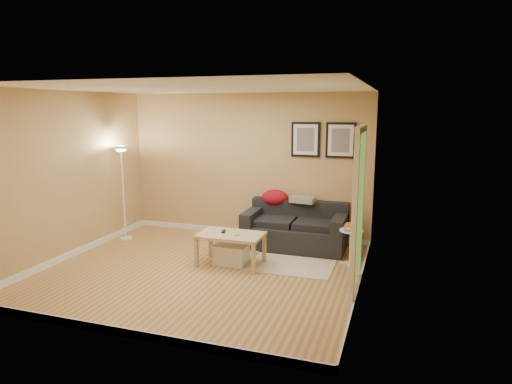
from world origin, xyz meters
TOP-DOWN VIEW (x-y plane):
  - floor at (0.00, 0.00)m, footprint 4.50×4.50m
  - ceiling at (0.00, 0.00)m, footprint 4.50×4.50m
  - wall_back at (0.00, 2.00)m, footprint 4.50×0.00m
  - wall_front at (0.00, -2.00)m, footprint 4.50×0.00m
  - wall_left at (-2.25, 0.00)m, footprint 0.00×4.00m
  - wall_right at (2.25, 0.00)m, footprint 0.00×4.00m
  - baseboard_back at (0.00, 1.99)m, footprint 4.50×0.02m
  - baseboard_front at (0.00, -1.99)m, footprint 4.50×0.02m
  - baseboard_left at (-2.24, 0.00)m, footprint 0.02×4.00m
  - baseboard_right at (2.24, 0.00)m, footprint 0.02×4.00m
  - sofa at (1.02, 1.53)m, footprint 1.70×0.90m
  - red_throw at (0.57, 1.85)m, footprint 0.48×0.36m
  - plaid_throw at (1.09, 1.80)m, footprint 0.45×0.32m
  - framed_print_left at (1.08, 1.98)m, footprint 0.50×0.04m
  - framed_print_right at (1.68, 1.98)m, footprint 0.50×0.04m
  - area_rug at (1.19, 0.60)m, footprint 1.25×0.85m
  - green_runner at (0.18, 0.93)m, footprint 0.70×0.50m
  - coffee_table at (0.31, 0.37)m, footprint 1.07×0.77m
  - remote_control at (0.17, 0.43)m, footprint 0.09×0.17m
  - tape_roll at (0.43, 0.30)m, footprint 0.07×0.07m
  - storage_bin at (0.30, 0.42)m, footprint 0.50×0.37m
  - side_table at (2.02, 0.95)m, footprint 0.36×0.36m
  - book_stack at (2.02, 0.96)m, footprint 0.20×0.26m
  - floor_lamp at (-2.00, 1.04)m, footprint 0.22×0.22m
  - doorway at (2.20, -0.15)m, footprint 0.12×1.01m

SIDE VIEW (x-z plane):
  - floor at x=0.00m, z-range 0.00..0.00m
  - area_rug at x=1.19m, z-range 0.00..0.01m
  - green_runner at x=0.18m, z-range 0.00..0.01m
  - baseboard_back at x=0.00m, z-range 0.00..0.10m
  - baseboard_front at x=0.00m, z-range 0.00..0.10m
  - baseboard_left at x=-2.24m, z-range 0.00..0.10m
  - baseboard_right at x=2.24m, z-range 0.00..0.10m
  - storage_bin at x=0.30m, z-range 0.00..0.31m
  - coffee_table at x=0.31m, z-range 0.00..0.48m
  - side_table at x=2.02m, z-range 0.00..0.54m
  - sofa at x=1.02m, z-range 0.00..0.75m
  - remote_control at x=0.17m, z-range 0.48..0.50m
  - tape_roll at x=0.43m, z-range 0.48..0.51m
  - book_stack at x=2.02m, z-range 0.54..0.62m
  - red_throw at x=0.57m, z-range 0.63..0.91m
  - plaid_throw at x=1.09m, z-range 0.73..0.83m
  - floor_lamp at x=-2.00m, z-range -0.05..1.65m
  - doorway at x=2.20m, z-range -0.04..2.09m
  - wall_back at x=0.00m, z-range -0.95..3.55m
  - wall_front at x=0.00m, z-range -0.95..3.55m
  - wall_left at x=-2.25m, z-range -0.70..3.30m
  - wall_right at x=2.25m, z-range -0.70..3.30m
  - framed_print_left at x=1.08m, z-range 1.50..2.10m
  - framed_print_right at x=1.68m, z-range 1.50..2.10m
  - ceiling at x=0.00m, z-range 2.60..2.60m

